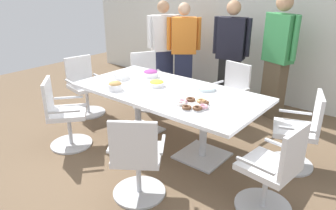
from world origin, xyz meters
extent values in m
cube|color=brown|center=(0.00, 0.00, -0.01)|extent=(10.00, 10.00, 0.01)
cube|color=silver|center=(0.00, 2.40, 1.40)|extent=(8.00, 0.10, 2.80)
cube|color=white|center=(0.00, 0.00, 0.73)|extent=(2.40, 1.20, 0.04)
cube|color=silver|center=(-0.55, 0.00, 0.01)|extent=(0.56, 0.56, 0.02)
cylinder|color=silver|center=(-0.55, 0.00, 0.37)|extent=(0.09, 0.09, 0.69)
cube|color=silver|center=(0.55, 0.00, 0.01)|extent=(0.56, 0.56, 0.02)
cylinder|color=silver|center=(0.55, 0.00, 0.37)|extent=(0.09, 0.09, 0.69)
cylinder|color=silver|center=(-1.09, 0.79, 0.01)|extent=(0.73, 0.73, 0.02)
cylinder|color=silver|center=(-1.09, 0.79, 0.23)|extent=(0.05, 0.05, 0.41)
cube|color=white|center=(-1.09, 0.79, 0.46)|extent=(0.63, 0.63, 0.06)
cube|color=white|center=(-1.27, 0.89, 0.70)|extent=(0.25, 0.40, 0.42)
cube|color=silver|center=(-0.97, 1.00, 0.58)|extent=(0.34, 0.20, 0.02)
cube|color=silver|center=(-1.21, 0.57, 0.58)|extent=(0.34, 0.20, 0.02)
cylinder|color=silver|center=(-1.65, -0.05, 0.01)|extent=(0.63, 0.63, 0.02)
cylinder|color=silver|center=(-1.65, -0.05, 0.23)|extent=(0.05, 0.05, 0.41)
cube|color=white|center=(-1.65, -0.05, 0.46)|extent=(0.54, 0.54, 0.06)
cube|color=white|center=(-1.85, -0.01, 0.70)|extent=(0.12, 0.44, 0.42)
cube|color=silver|center=(-1.60, 0.19, 0.58)|extent=(0.37, 0.10, 0.02)
cube|color=silver|center=(-1.69, -0.29, 0.58)|extent=(0.37, 0.10, 0.02)
cylinder|color=silver|center=(-0.96, -0.85, 0.01)|extent=(0.76, 0.76, 0.02)
cylinder|color=silver|center=(-0.96, -0.85, 0.23)|extent=(0.05, 0.05, 0.41)
cube|color=white|center=(-0.96, -0.85, 0.46)|extent=(0.65, 0.65, 0.06)
cube|color=white|center=(-1.10, -1.01, 0.70)|extent=(0.36, 0.31, 0.42)
cube|color=silver|center=(-1.15, -0.69, 0.58)|extent=(0.26, 0.30, 0.02)
cube|color=silver|center=(-0.78, -1.01, 0.58)|extent=(0.26, 0.30, 0.02)
cylinder|color=silver|center=(0.45, -1.01, 0.01)|extent=(0.75, 0.75, 0.02)
cylinder|color=silver|center=(0.45, -1.01, 0.23)|extent=(0.05, 0.05, 0.41)
cube|color=white|center=(0.45, -1.01, 0.46)|extent=(0.64, 0.64, 0.06)
cube|color=white|center=(0.57, -1.18, 0.70)|extent=(0.38, 0.29, 0.42)
cube|color=silver|center=(0.25, -1.15, 0.58)|extent=(0.24, 0.32, 0.02)
cube|color=silver|center=(0.65, -0.87, 0.58)|extent=(0.24, 0.32, 0.02)
cylinder|color=silver|center=(1.52, -0.41, 0.01)|extent=(0.60, 0.60, 0.02)
cylinder|color=silver|center=(1.52, -0.41, 0.23)|extent=(0.05, 0.05, 0.41)
cube|color=white|center=(1.52, -0.41, 0.46)|extent=(0.51, 0.51, 0.06)
cube|color=white|center=(1.73, -0.43, 0.70)|extent=(0.09, 0.44, 0.42)
cube|color=silver|center=(1.49, -0.65, 0.58)|extent=(0.37, 0.07, 0.02)
cube|color=silver|center=(1.55, -0.17, 0.58)|extent=(0.37, 0.07, 0.02)
cylinder|color=silver|center=(1.45, 0.50, 0.01)|extent=(0.69, 0.69, 0.02)
cylinder|color=silver|center=(1.45, 0.50, 0.23)|extent=(0.05, 0.05, 0.41)
cube|color=white|center=(1.45, 0.50, 0.46)|extent=(0.59, 0.59, 0.06)
cube|color=white|center=(1.65, 0.57, 0.70)|extent=(0.19, 0.42, 0.42)
cube|color=silver|center=(1.54, 0.27, 0.58)|extent=(0.36, 0.16, 0.02)
cube|color=silver|center=(1.36, 0.73, 0.58)|extent=(0.36, 0.16, 0.02)
cylinder|color=silver|center=(0.29, 1.03, 0.01)|extent=(0.62, 0.62, 0.02)
cylinder|color=silver|center=(0.29, 1.03, 0.23)|extent=(0.05, 0.05, 0.41)
cube|color=white|center=(0.29, 1.03, 0.46)|extent=(0.53, 0.53, 0.06)
cube|color=white|center=(0.32, 1.24, 0.70)|extent=(0.44, 0.11, 0.42)
cube|color=silver|center=(0.53, 0.99, 0.58)|extent=(0.09, 0.37, 0.02)
cube|color=silver|center=(0.05, 1.07, 0.58)|extent=(0.09, 0.37, 0.02)
cube|color=#232842|center=(-1.39, 1.56, 0.40)|extent=(0.35, 0.38, 0.81)
cube|color=white|center=(-1.39, 1.56, 1.13)|extent=(0.43, 0.49, 0.64)
sphere|color=tan|center=(-1.39, 1.56, 1.59)|extent=(0.22, 0.22, 0.22)
cylinder|color=white|center=(-1.24, 1.78, 1.16)|extent=(0.11, 0.11, 0.58)
cylinder|color=white|center=(-1.54, 1.34, 1.16)|extent=(0.11, 0.11, 0.58)
cube|color=#232842|center=(-0.99, 1.65, 0.40)|extent=(0.37, 0.36, 0.80)
cube|color=orange|center=(-0.99, 1.65, 1.12)|extent=(0.48, 0.45, 0.63)
sphere|color=#DBAD89|center=(-0.99, 1.65, 1.57)|extent=(0.22, 0.22, 0.22)
cylinder|color=orange|center=(-0.78, 1.81, 1.15)|extent=(0.11, 0.11, 0.57)
cylinder|color=orange|center=(-1.19, 1.48, 1.15)|extent=(0.11, 0.11, 0.57)
cube|color=black|center=(-0.05, 1.67, 0.42)|extent=(0.36, 0.27, 0.84)
cube|color=black|center=(-0.05, 1.67, 1.17)|extent=(0.48, 0.31, 0.66)
sphere|color=tan|center=(-0.05, 1.67, 1.64)|extent=(0.23, 0.23, 0.23)
cylinder|color=black|center=(0.21, 1.73, 1.20)|extent=(0.10, 0.10, 0.59)
cylinder|color=black|center=(-0.31, 1.62, 1.20)|extent=(0.10, 0.10, 0.59)
cube|color=brown|center=(0.70, 1.75, 0.44)|extent=(0.37, 0.30, 0.89)
cube|color=#388C4C|center=(0.70, 1.75, 1.24)|extent=(0.49, 0.35, 0.70)
sphere|color=tan|center=(0.70, 1.75, 1.74)|extent=(0.24, 0.24, 0.24)
cylinder|color=#388C4C|center=(0.95, 1.66, 1.28)|extent=(0.10, 0.10, 0.63)
cylinder|color=#388C4C|center=(0.45, 1.84, 1.28)|extent=(0.10, 0.10, 0.63)
cylinder|color=white|center=(-0.52, -0.41, 0.79)|extent=(0.19, 0.19, 0.08)
ellipsoid|color=tan|center=(-0.52, -0.41, 0.83)|extent=(0.17, 0.17, 0.07)
cylinder|color=white|center=(-0.22, 0.03, 0.78)|extent=(0.21, 0.21, 0.06)
ellipsoid|color=yellow|center=(-0.22, 0.03, 0.81)|extent=(0.19, 0.19, 0.05)
cylinder|color=white|center=(-0.56, 0.30, 0.79)|extent=(0.23, 0.23, 0.07)
ellipsoid|color=#9E3D8E|center=(-0.56, 0.30, 0.82)|extent=(0.20, 0.20, 0.06)
cylinder|color=white|center=(0.54, -0.23, 0.76)|extent=(0.36, 0.36, 0.01)
torus|color=pink|center=(0.68, -0.23, 0.78)|extent=(0.11, 0.11, 0.03)
torus|color=brown|center=(0.62, -0.12, 0.78)|extent=(0.11, 0.11, 0.03)
torus|color=tan|center=(0.57, -0.10, 0.78)|extent=(0.11, 0.11, 0.03)
torus|color=brown|center=(0.45, -0.14, 0.78)|extent=(0.11, 0.11, 0.03)
torus|color=pink|center=(0.41, -0.25, 0.78)|extent=(0.11, 0.11, 0.03)
torus|color=white|center=(0.44, -0.31, 0.78)|extent=(0.11, 0.11, 0.03)
torus|color=brown|center=(0.55, -0.36, 0.78)|extent=(0.11, 0.11, 0.03)
torus|color=brown|center=(0.65, -0.30, 0.78)|extent=(0.11, 0.11, 0.03)
cylinder|color=white|center=(0.36, 0.32, 0.75)|extent=(0.24, 0.24, 0.01)
cylinder|color=silver|center=(0.36, 0.32, 0.76)|extent=(0.24, 0.24, 0.01)
cylinder|color=white|center=(0.36, 0.32, 0.77)|extent=(0.24, 0.24, 0.01)
cylinder|color=silver|center=(0.36, 0.32, 0.77)|extent=(0.24, 0.24, 0.01)
cylinder|color=white|center=(0.36, 0.32, 0.78)|extent=(0.24, 0.24, 0.01)
cylinder|color=silver|center=(0.36, 0.32, 0.78)|extent=(0.24, 0.24, 0.01)
cube|color=white|center=(-0.80, -0.04, 0.79)|extent=(0.16, 0.16, 0.07)
camera|label=1|loc=(2.36, -2.88, 2.06)|focal=33.49mm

